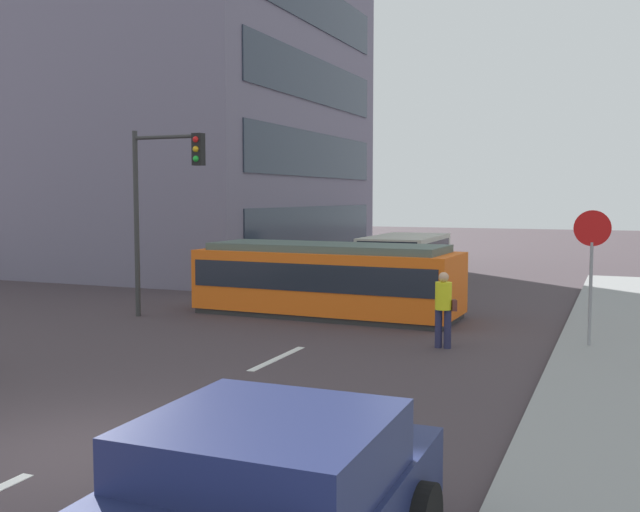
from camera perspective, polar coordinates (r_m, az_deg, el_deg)
The scene contains 12 objects.
ground_plane at distance 18.75m, azimuth 2.05°, elevation -5.51°, with size 120.00×120.00×0.00m, color #40353A.
sidewalk_curb_right at distance 13.69m, azimuth 23.64°, elevation -9.43°, with size 3.20×36.00×0.14m, color gray.
lane_stripe_1 at distance 11.79m, azimuth -12.00°, elevation -11.72°, with size 0.16×2.40×0.01m, color silver.
lane_stripe_2 at distance 15.14m, azimuth -3.31°, elevation -7.95°, with size 0.16×2.40×0.01m, color silver.
lane_stripe_3 at distance 25.83m, azimuth 7.88°, elevation -2.74°, with size 0.16×2.40×0.01m, color silver.
lane_stripe_4 at distance 31.63m, azimuth 10.64°, elevation -1.42°, with size 0.16×2.40×0.01m, color silver.
corner_building at distance 36.61m, azimuth -12.39°, elevation 14.44°, with size 16.19×15.67×19.20m.
streetcar_tram at distance 20.39m, azimuth 0.56°, elevation -1.75°, with size 7.39×2.76×2.00m.
city_bus at distance 29.01m, azimuth 6.64°, elevation 0.09°, with size 2.65×5.42×1.77m.
pedestrian_crossing at distance 16.21m, azimuth 9.60°, elevation -3.80°, with size 0.49×0.36×1.67m.
stop_sign at distance 16.52m, azimuth 20.39°, elevation 0.50°, with size 0.76×0.07×2.88m.
traffic_light_mast at distance 20.22m, azimuth -12.24°, elevation 5.15°, with size 2.22×0.33×5.09m.
Camera 1 is at (6.46, -7.29, 3.31)m, focal length 41.12 mm.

